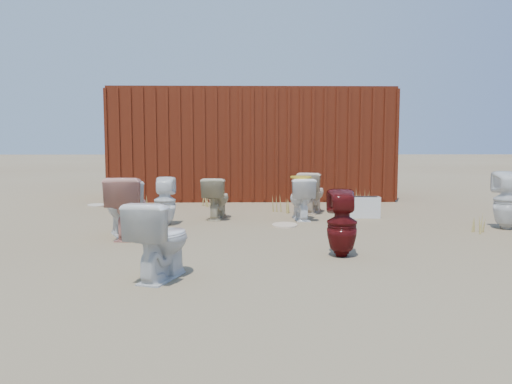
{
  "coord_description": "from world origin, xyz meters",
  "views": [
    {
      "loc": [
        -0.15,
        -6.33,
        1.23
      ],
      "look_at": [
        0.0,
        0.6,
        0.55
      ],
      "focal_mm": 35.0,
      "sensor_mm": 36.0,
      "label": 1
    }
  ],
  "objects_px": {
    "loose_tank": "(364,207)",
    "toilet_front_maroon": "(342,223)",
    "toilet_front_c": "(161,240)",
    "shipping_container": "(252,145)",
    "toilet_front_pink": "(129,207)",
    "toilet_back_e": "(507,200)",
    "toilet_back_yellowlid": "(301,199)",
    "toilet_back_beige_left": "(217,198)",
    "toilet_front_a": "(122,208)",
    "toilet_back_beige_right": "(312,192)",
    "toilet_back_a": "(165,201)"
  },
  "relations": [
    {
      "from": "loose_tank",
      "to": "toilet_front_maroon",
      "type": "bearing_deg",
      "value": -105.21
    },
    {
      "from": "toilet_front_c",
      "to": "toilet_front_maroon",
      "type": "height_order",
      "value": "toilet_front_maroon"
    },
    {
      "from": "shipping_container",
      "to": "toilet_front_pink",
      "type": "relative_size",
      "value": 7.48
    },
    {
      "from": "toilet_front_maroon",
      "to": "toilet_back_e",
      "type": "height_order",
      "value": "toilet_back_e"
    },
    {
      "from": "toilet_front_maroon",
      "to": "toilet_back_yellowlid",
      "type": "xyz_separation_m",
      "value": [
        -0.15,
        2.65,
        -0.03
      ]
    },
    {
      "from": "toilet_back_beige_left",
      "to": "toilet_back_e",
      "type": "height_order",
      "value": "toilet_back_e"
    },
    {
      "from": "toilet_front_pink",
      "to": "toilet_front_a",
      "type": "bearing_deg",
      "value": -48.34
    },
    {
      "from": "toilet_front_a",
      "to": "toilet_back_beige_left",
      "type": "bearing_deg",
      "value": -153.4
    },
    {
      "from": "toilet_back_beige_left",
      "to": "loose_tank",
      "type": "distance_m",
      "value": 2.44
    },
    {
      "from": "toilet_front_c",
      "to": "toilet_back_e",
      "type": "relative_size",
      "value": 0.87
    },
    {
      "from": "toilet_front_maroon",
      "to": "toilet_back_beige_right",
      "type": "height_order",
      "value": "toilet_front_maroon"
    },
    {
      "from": "shipping_container",
      "to": "toilet_front_a",
      "type": "distance_m",
      "value": 5.31
    },
    {
      "from": "toilet_front_pink",
      "to": "toilet_back_a",
      "type": "relative_size",
      "value": 1.11
    },
    {
      "from": "toilet_back_beige_right",
      "to": "toilet_front_pink",
      "type": "bearing_deg",
      "value": 61.14
    },
    {
      "from": "toilet_front_pink",
      "to": "loose_tank",
      "type": "xyz_separation_m",
      "value": [
        3.48,
        1.69,
        -0.23
      ]
    },
    {
      "from": "toilet_front_pink",
      "to": "toilet_front_maroon",
      "type": "relative_size",
      "value": 1.1
    },
    {
      "from": "toilet_front_maroon",
      "to": "loose_tank",
      "type": "relative_size",
      "value": 1.45
    },
    {
      "from": "toilet_front_a",
      "to": "toilet_front_maroon",
      "type": "relative_size",
      "value": 1.04
    },
    {
      "from": "toilet_front_pink",
      "to": "toilet_back_yellowlid",
      "type": "bearing_deg",
      "value": -146.29
    },
    {
      "from": "toilet_front_a",
      "to": "toilet_front_maroon",
      "type": "height_order",
      "value": "toilet_front_a"
    },
    {
      "from": "toilet_front_a",
      "to": "toilet_back_beige_left",
      "type": "distance_m",
      "value": 1.89
    },
    {
      "from": "toilet_back_yellowlid",
      "to": "loose_tank",
      "type": "relative_size",
      "value": 1.35
    },
    {
      "from": "toilet_back_yellowlid",
      "to": "toilet_back_beige_left",
      "type": "bearing_deg",
      "value": -9.46
    },
    {
      "from": "toilet_front_pink",
      "to": "toilet_back_a",
      "type": "bearing_deg",
      "value": -105.24
    },
    {
      "from": "toilet_back_beige_left",
      "to": "loose_tank",
      "type": "relative_size",
      "value": 1.35
    },
    {
      "from": "toilet_front_maroon",
      "to": "toilet_back_beige_left",
      "type": "bearing_deg",
      "value": -58.56
    },
    {
      "from": "toilet_front_a",
      "to": "loose_tank",
      "type": "relative_size",
      "value": 1.51
    },
    {
      "from": "toilet_front_maroon",
      "to": "toilet_back_e",
      "type": "bearing_deg",
      "value": -145.1
    },
    {
      "from": "toilet_back_a",
      "to": "toilet_back_yellowlid",
      "type": "bearing_deg",
      "value": -168.03
    },
    {
      "from": "toilet_back_beige_left",
      "to": "toilet_front_maroon",
      "type": "bearing_deg",
      "value": 129.06
    },
    {
      "from": "toilet_front_a",
      "to": "toilet_front_c",
      "type": "distance_m",
      "value": 2.31
    },
    {
      "from": "toilet_front_pink",
      "to": "toilet_front_maroon",
      "type": "bearing_deg",
      "value": 157.63
    },
    {
      "from": "toilet_front_a",
      "to": "toilet_back_e",
      "type": "xyz_separation_m",
      "value": [
        5.38,
        0.41,
        0.04
      ]
    },
    {
      "from": "toilet_back_a",
      "to": "toilet_back_beige_right",
      "type": "xyz_separation_m",
      "value": [
        2.39,
        1.32,
        -0.0
      ]
    },
    {
      "from": "toilet_back_e",
      "to": "loose_tank",
      "type": "height_order",
      "value": "toilet_back_e"
    },
    {
      "from": "toilet_front_c",
      "to": "toilet_back_beige_right",
      "type": "relative_size",
      "value": 0.99
    },
    {
      "from": "shipping_container",
      "to": "toilet_back_beige_right",
      "type": "xyz_separation_m",
      "value": [
        1.04,
        -2.75,
        -0.84
      ]
    },
    {
      "from": "toilet_back_a",
      "to": "toilet_back_e",
      "type": "relative_size",
      "value": 0.88
    },
    {
      "from": "toilet_back_a",
      "to": "loose_tank",
      "type": "bearing_deg",
      "value": -169.31
    },
    {
      "from": "toilet_front_c",
      "to": "toilet_back_e",
      "type": "xyz_separation_m",
      "value": [
        4.51,
        2.55,
        0.06
      ]
    },
    {
      "from": "toilet_back_a",
      "to": "toilet_back_beige_left",
      "type": "xyz_separation_m",
      "value": [
        0.74,
        0.62,
        -0.02
      ]
    },
    {
      "from": "toilet_back_beige_left",
      "to": "toilet_back_yellowlid",
      "type": "distance_m",
      "value": 1.36
    },
    {
      "from": "toilet_front_a",
      "to": "toilet_front_c",
      "type": "xyz_separation_m",
      "value": [
        0.87,
        -2.14,
        -0.02
      ]
    },
    {
      "from": "toilet_front_c",
      "to": "toilet_back_a",
      "type": "distance_m",
      "value": 3.04
    },
    {
      "from": "toilet_front_a",
      "to": "toilet_front_pink",
      "type": "distance_m",
      "value": 0.18
    },
    {
      "from": "toilet_back_beige_right",
      "to": "loose_tank",
      "type": "height_order",
      "value": "toilet_back_beige_right"
    },
    {
      "from": "shipping_container",
      "to": "loose_tank",
      "type": "relative_size",
      "value": 12.0
    },
    {
      "from": "toilet_back_beige_left",
      "to": "toilet_back_yellowlid",
      "type": "xyz_separation_m",
      "value": [
        1.36,
        -0.12,
        -0.0
      ]
    },
    {
      "from": "toilet_front_a",
      "to": "toilet_back_e",
      "type": "bearing_deg",
      "value": 159.14
    },
    {
      "from": "toilet_back_beige_left",
      "to": "toilet_back_a",
      "type": "bearing_deg",
      "value": 50.23
    }
  ]
}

